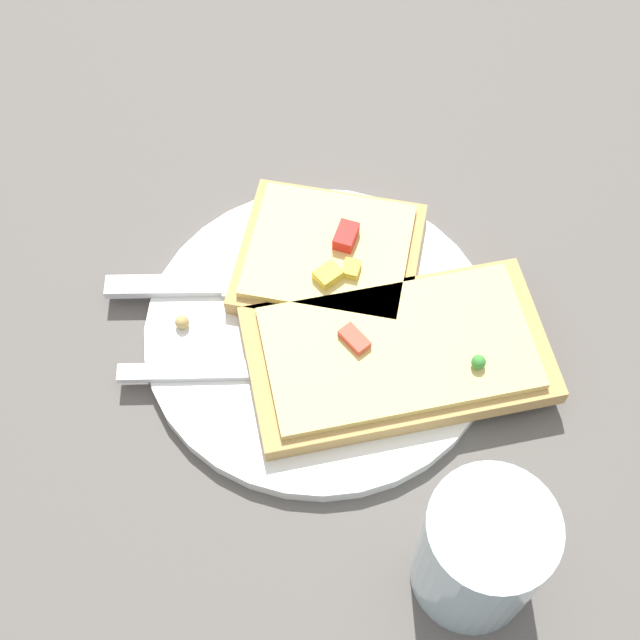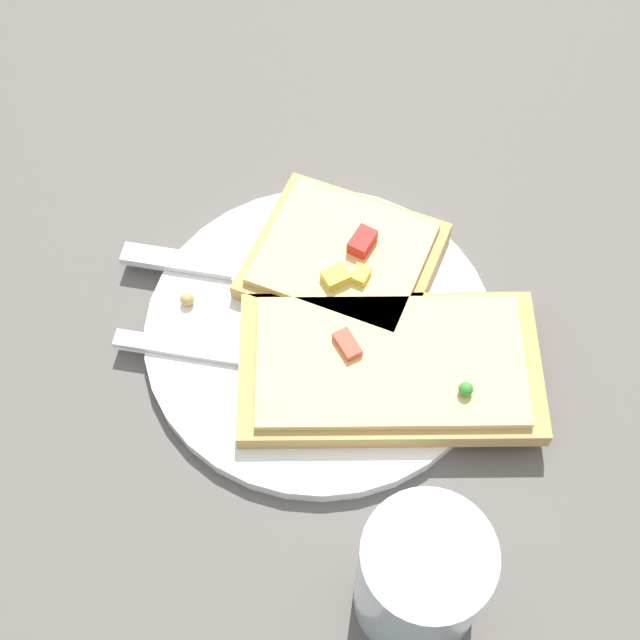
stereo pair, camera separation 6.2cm
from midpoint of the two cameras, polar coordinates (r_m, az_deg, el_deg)
name	(u,v)px [view 2 (the right image)]	position (r m, az deg, el deg)	size (l,w,h in m)	color
ground_plane	(320,335)	(0.64, 2.77, -1.23)	(4.00, 4.00, 0.00)	#56514C
plate	(320,331)	(0.64, 2.79, -0.97)	(0.25, 0.25, 0.01)	white
fork	(289,365)	(0.61, 0.89, -3.13)	(0.19, 0.14, 0.01)	silver
knife	(247,272)	(0.65, -2.02, 2.87)	(0.20, 0.14, 0.01)	silver
pizza_slice_main	(390,366)	(0.61, 7.40, -3.17)	(0.22, 0.22, 0.03)	tan
pizza_slice_corner	(344,259)	(0.65, 4.26, 3.72)	(0.16, 0.15, 0.03)	tan
crumb_scatter	(284,318)	(0.63, 0.51, -0.11)	(0.12, 0.08, 0.01)	#A29451
drinking_glass	(421,578)	(0.53, 9.94, -16.28)	(0.07, 0.07, 0.10)	silver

